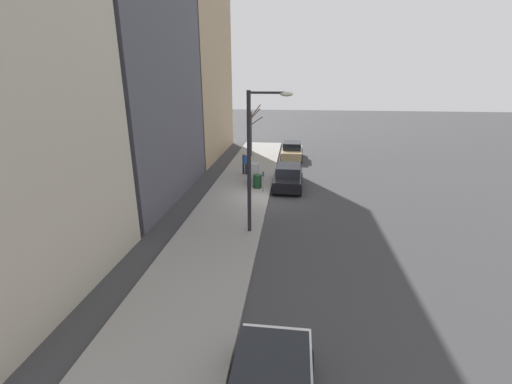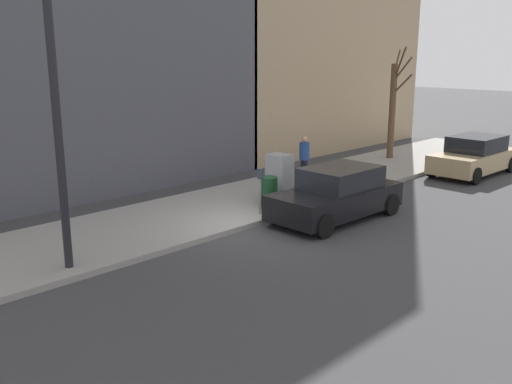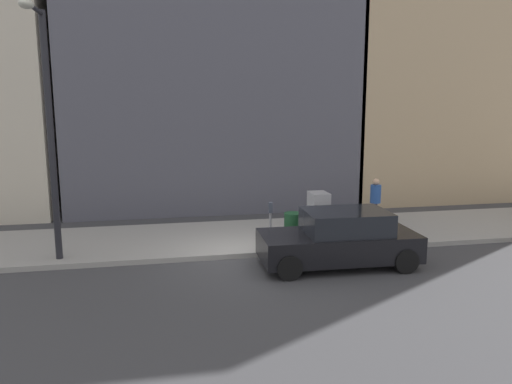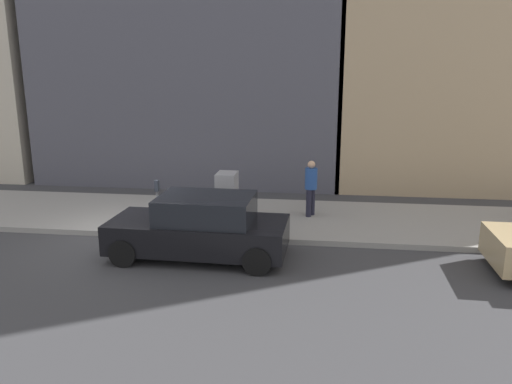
# 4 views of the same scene
# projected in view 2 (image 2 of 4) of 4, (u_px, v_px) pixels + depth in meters

# --- Properties ---
(ground_plane) EXTENTS (120.00, 120.00, 0.00)m
(ground_plane) POSITION_uv_depth(u_px,v_px,m) (254.00, 227.00, 15.76)
(ground_plane) COLOR #38383A
(sidewalk) EXTENTS (4.00, 36.00, 0.15)m
(sidewalk) POSITION_uv_depth(u_px,v_px,m) (207.00, 211.00, 17.11)
(sidewalk) COLOR gray
(sidewalk) RESTS_ON ground
(parked_car_tan) EXTENTS (2.00, 4.24, 1.52)m
(parked_car_tan) POSITION_uv_depth(u_px,v_px,m) (474.00, 156.00, 22.31)
(parked_car_tan) COLOR tan
(parked_car_tan) RESTS_ON ground
(parked_car_black) EXTENTS (2.02, 4.25, 1.52)m
(parked_car_black) POSITION_uv_depth(u_px,v_px,m) (337.00, 194.00, 16.38)
(parked_car_black) COLOR black
(parked_car_black) RESTS_ON ground
(parking_meter) EXTENTS (0.14, 0.10, 1.35)m
(parking_meter) POSITION_uv_depth(u_px,v_px,m) (260.00, 186.00, 16.31)
(parking_meter) COLOR slate
(parking_meter) RESTS_ON sidewalk
(utility_box) EXTENTS (0.83, 0.61, 1.43)m
(utility_box) POSITION_uv_depth(u_px,v_px,m) (279.00, 177.00, 18.13)
(utility_box) COLOR #A8A399
(utility_box) RESTS_ON sidewalk
(streetlamp) EXTENTS (1.97, 0.32, 6.50)m
(streetlamp) POSITION_uv_depth(u_px,v_px,m) (61.00, 89.00, 11.38)
(streetlamp) COLOR black
(streetlamp) RESTS_ON sidewalk
(bare_tree) EXTENTS (1.33, 1.51, 4.78)m
(bare_tree) POSITION_uv_depth(u_px,v_px,m) (393.00, 107.00, 24.61)
(bare_tree) COLOR brown
(bare_tree) RESTS_ON sidewalk
(trash_bin) EXTENTS (0.56, 0.56, 0.90)m
(trash_bin) POSITION_uv_depth(u_px,v_px,m) (268.00, 192.00, 17.27)
(trash_bin) COLOR #14381E
(trash_bin) RESTS_ON sidewalk
(pedestrian_near_meter) EXTENTS (0.38, 0.36, 1.66)m
(pedestrian_near_meter) POSITION_uv_depth(u_px,v_px,m) (304.00, 156.00, 20.32)
(pedestrian_near_meter) COLOR #1E1E2D
(pedestrian_near_meter) RESTS_ON sidewalk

